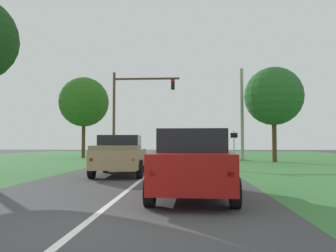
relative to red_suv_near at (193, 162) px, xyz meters
name	(u,v)px	position (x,y,z in m)	size (l,w,h in m)	color
ground_plane	(153,171)	(-2.08, 9.04, -0.99)	(120.00, 120.00, 0.00)	#424244
lane_centre_stripe	(102,210)	(-2.08, -1.96, -0.99)	(0.16, 43.44, 0.01)	white
red_suv_near	(193,162)	(0.00, 0.00, 0.00)	(2.35, 4.80, 1.89)	#9E1411
pickup_truck_lead	(121,155)	(-3.33, 6.36, -0.03)	(2.53, 5.20, 1.88)	tan
traffic_light	(130,103)	(-5.34, 20.55, 4.11)	(6.04, 0.40, 7.92)	brown
keep_moving_sign	(234,142)	(3.45, 17.09, 0.59)	(0.60, 0.09, 2.48)	gray
oak_tree_right	(274,96)	(6.83, 18.25, 4.33)	(4.72, 4.72, 7.70)	#4C351E
crossing_suv_far	(201,149)	(1.15, 23.66, -0.05)	(4.58, 2.13, 1.79)	maroon
utility_pole_right	(242,114)	(4.55, 20.00, 3.01)	(0.28, 0.28, 8.01)	#9E998E
extra_tree_1	(84,102)	(-10.87, 24.79, 4.77)	(5.10, 5.10, 8.33)	#4C351E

